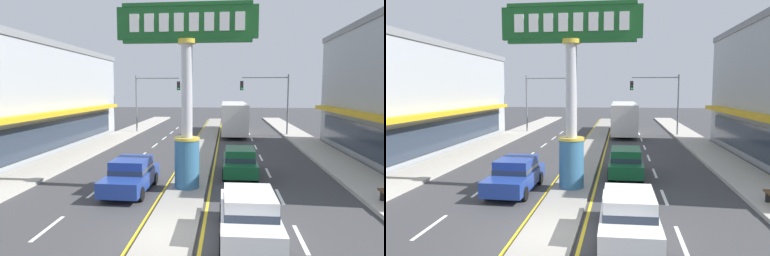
{
  "view_description": "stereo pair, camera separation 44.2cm",
  "coord_description": "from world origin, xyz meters",
  "views": [
    {
      "loc": [
        1.84,
        -10.38,
        4.71
      ],
      "look_at": [
        -0.07,
        8.39,
        2.6
      ],
      "focal_mm": 32.36,
      "sensor_mm": 36.0,
      "label": 1
    },
    {
      "loc": [
        2.27,
        -10.33,
        4.71
      ],
      "look_at": [
        -0.07,
        8.39,
        2.6
      ],
      "focal_mm": 32.36,
      "sensor_mm": 36.0,
      "label": 2
    }
  ],
  "objects": [
    {
      "name": "median_strip",
      "position": [
        0.0,
        18.0,
        0.07
      ],
      "size": [
        1.8,
        52.0,
        0.14
      ],
      "primitive_type": "cube",
      "color": "gray",
      "rests_on": "ground"
    },
    {
      "name": "traffic_light_right_side",
      "position": [
        6.14,
        25.11,
        4.25
      ],
      "size": [
        4.86,
        0.46,
        6.2
      ],
      "color": "slate",
      "rests_on": "ground"
    },
    {
      "name": "storefront_left",
      "position": [
        -14.21,
        14.12,
        4.08
      ],
      "size": [
        8.59,
        24.94,
        8.16
      ],
      "color": "#999EA3",
      "rests_on": "ground"
    },
    {
      "name": "sedan_far_right_lane",
      "position": [
        2.55,
        8.42,
        0.79
      ],
      "size": [
        1.85,
        4.31,
        1.53
      ],
      "color": "#14562D",
      "rests_on": "ground"
    },
    {
      "name": "ground_plane",
      "position": [
        0.0,
        0.0,
        0.0
      ],
      "size": [
        160.0,
        160.0,
        0.0
      ],
      "primitive_type": "plane",
      "color": "#3A3A3D"
    },
    {
      "name": "traffic_light_left_side",
      "position": [
        -6.14,
        26.1,
        4.25
      ],
      "size": [
        4.86,
        0.46,
        6.2
      ],
      "color": "slate",
      "rests_on": "ground"
    },
    {
      "name": "sedan_near_right_lane",
      "position": [
        2.55,
        0.32,
        0.79
      ],
      "size": [
        1.89,
        4.32,
        1.53
      ],
      "color": "white",
      "rests_on": "ground"
    },
    {
      "name": "lane_markings",
      "position": [
        -0.0,
        16.65,
        0.0
      ],
      "size": [
        8.54,
        52.0,
        0.01
      ],
      "color": "silver",
      "rests_on": "ground"
    },
    {
      "name": "sedan_mid_left_lane",
      "position": [
        -2.55,
        4.92,
        0.79
      ],
      "size": [
        1.89,
        4.33,
        1.53
      ],
      "color": "navy",
      "rests_on": "ground"
    },
    {
      "name": "bus_near_left_lane",
      "position": [
        2.55,
        26.65,
        1.87
      ],
      "size": [
        2.63,
        11.22,
        3.26
      ],
      "color": "silver",
      "rests_on": "ground"
    },
    {
      "name": "sidewalk_right",
      "position": [
        8.83,
        16.0,
        0.09
      ],
      "size": [
        2.67,
        60.0,
        0.18
      ],
      "primitive_type": "cube",
      "color": "#ADA89E",
      "rests_on": "ground"
    },
    {
      "name": "district_sign",
      "position": [
        0.0,
        5.36,
        4.45
      ],
      "size": [
        6.33,
        1.21,
        8.41
      ],
      "color": "#33668C",
      "rests_on": "median_strip"
    },
    {
      "name": "sidewalk_left",
      "position": [
        -8.83,
        16.0,
        0.09
      ],
      "size": [
        2.67,
        60.0,
        0.18
      ],
      "primitive_type": "cube",
      "color": "#ADA89E",
      "rests_on": "ground"
    }
  ]
}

